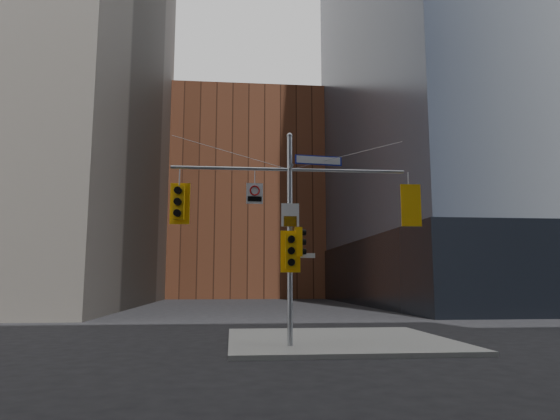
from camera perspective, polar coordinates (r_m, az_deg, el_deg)
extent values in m
plane|color=black|center=(14.84, 2.10, -16.77)|extent=(160.00, 160.00, 0.00)
cube|color=gray|center=(19.07, 6.62, -14.56)|extent=(8.00, 8.00, 0.15)
cube|color=black|center=(55.33, 27.43, -6.41)|extent=(36.40, 36.40, 6.00)
cube|color=brown|center=(73.51, -3.92, 1.12)|extent=(26.00, 20.00, 28.00)
cylinder|color=#999CA1|center=(16.71, 1.13, -3.42)|extent=(0.18, 0.18, 7.20)
sphere|color=#999CA1|center=(17.38, 1.10, 8.50)|extent=(0.20, 0.20, 0.20)
cylinder|color=#999CA1|center=(16.96, -5.64, 4.76)|extent=(4.00, 0.11, 0.11)
cylinder|color=#999CA1|center=(17.41, 7.68, 4.46)|extent=(4.00, 0.11, 0.11)
cylinder|color=#999CA1|center=(16.73, 1.25, 4.90)|extent=(0.10, 0.70, 0.10)
cylinder|color=#999CA1|center=(17.09, -5.62, 6.55)|extent=(4.00, 0.02, 1.12)
cylinder|color=#999CA1|center=(17.54, 7.65, 6.21)|extent=(4.00, 0.02, 1.12)
cube|color=#FFB60D|center=(16.83, -11.49, 0.82)|extent=(0.38, 0.29, 1.12)
cube|color=#FFB60D|center=(17.02, -11.37, 0.72)|extent=(0.66, 0.10, 1.39)
cylinder|color=black|center=(16.69, -11.59, 2.21)|extent=(0.25, 0.19, 0.24)
cylinder|color=black|center=(16.77, -11.54, 2.15)|extent=(0.20, 0.04, 0.20)
cylinder|color=black|center=(16.63, -11.63, 0.94)|extent=(0.25, 0.19, 0.24)
cylinder|color=black|center=(16.71, -11.57, 0.89)|extent=(0.20, 0.04, 0.20)
cylinder|color=black|center=(16.57, -11.66, -0.34)|extent=(0.25, 0.19, 0.24)
cylinder|color=black|center=(16.65, -11.61, -0.38)|extent=(0.20, 0.04, 0.20)
cube|color=#FFB60D|center=(17.81, 14.54, 0.44)|extent=(0.39, 0.28, 1.17)
cube|color=#FFB60D|center=(17.62, 14.75, 0.53)|extent=(0.69, 0.07, 1.45)
cylinder|color=black|center=(18.08, 14.28, 1.56)|extent=(0.25, 0.19, 0.25)
cylinder|color=black|center=(18.00, 14.37, 1.60)|extent=(0.21, 0.03, 0.21)
cylinder|color=black|center=(18.02, 14.32, 0.33)|extent=(0.25, 0.19, 0.25)
cylinder|color=black|center=(17.94, 14.41, 0.37)|extent=(0.21, 0.03, 0.21)
cylinder|color=black|center=(17.97, 14.37, -0.90)|extent=(0.25, 0.19, 0.25)
cylinder|color=#0CE559|center=(17.88, 14.46, -0.87)|extent=(0.21, 0.03, 0.21)
cube|color=#FFB60D|center=(16.74, 2.09, -3.67)|extent=(0.26, 0.34, 0.97)
cylinder|color=black|center=(16.81, 2.69, -2.57)|extent=(0.17, 0.22, 0.20)
cylinder|color=black|center=(16.79, 2.45, -2.57)|extent=(0.04, 0.18, 0.18)
cylinder|color=black|center=(16.78, 2.70, -3.68)|extent=(0.17, 0.22, 0.20)
cylinder|color=black|center=(16.76, 2.46, -3.67)|extent=(0.04, 0.18, 0.18)
cylinder|color=black|center=(16.76, 2.71, -4.78)|extent=(0.17, 0.22, 0.20)
cylinder|color=black|center=(16.74, 2.46, -4.78)|extent=(0.04, 0.18, 0.18)
cube|color=#FFB60D|center=(16.40, 1.25, -4.72)|extent=(0.37, 0.27, 1.12)
cube|color=#FFB60D|center=(16.59, 1.20, -4.76)|extent=(0.66, 0.07, 1.38)
cylinder|color=black|center=(16.22, 1.30, -3.36)|extent=(0.24, 0.18, 0.23)
cylinder|color=black|center=(16.30, 1.28, -3.39)|extent=(0.20, 0.03, 0.20)
cylinder|color=black|center=(16.19, 1.30, -4.68)|extent=(0.24, 0.18, 0.23)
cylinder|color=black|center=(16.28, 1.28, -4.70)|extent=(0.20, 0.03, 0.20)
cylinder|color=black|center=(16.17, 1.31, -5.99)|extent=(0.24, 0.18, 0.23)
cylinder|color=black|center=(16.26, 1.29, -6.01)|extent=(0.20, 0.03, 0.20)
cube|color=#1121A0|center=(17.29, 4.42, 5.68)|extent=(1.66, 0.25, 0.32)
cube|color=silver|center=(17.27, 4.43, 5.70)|extent=(1.56, 0.21, 0.25)
cube|color=silver|center=(16.79, -2.91, 1.90)|extent=(0.56, 0.07, 0.70)
torus|color=#B20A0A|center=(16.79, -2.91, 2.23)|extent=(0.35, 0.07, 0.35)
cube|color=black|center=(16.74, -2.92, 1.28)|extent=(0.47, 0.05, 0.17)
cube|color=silver|center=(16.68, 1.17, -0.57)|extent=(0.60, 0.04, 0.78)
cube|color=#D88C00|center=(16.63, 1.18, -1.30)|extent=(0.43, 0.01, 0.35)
cube|color=silver|center=(16.73, 2.67, -5.22)|extent=(0.80, 0.04, 0.16)
cube|color=#145926|center=(17.11, 0.96, -6.13)|extent=(0.08, 0.73, 0.15)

